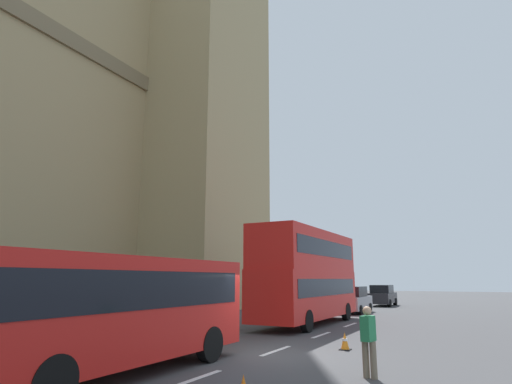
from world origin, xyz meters
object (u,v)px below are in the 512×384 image
double_decker_bus (308,273)px  pedestrian_near_cones (368,339)px  traffic_cone_middle (345,341)px  sedan_trailing (383,295)px  sedan_lead (353,300)px

double_decker_bus → pedestrian_near_cones: size_ratio=5.94×
traffic_cone_middle → pedestrian_near_cones: pedestrian_near_cones is taller
sedan_trailing → pedestrian_near_cones: size_ratio=2.60×
sedan_trailing → traffic_cone_middle: sedan_trailing is taller
double_decker_bus → sedan_lead: (8.76, -0.06, -1.80)m
pedestrian_near_cones → double_decker_bus: bearing=27.6°
double_decker_bus → sedan_trailing: bearing=-0.9°
sedan_lead → traffic_cone_middle: bearing=-166.1°
double_decker_bus → sedan_lead: bearing=-0.4°
traffic_cone_middle → pedestrian_near_cones: size_ratio=0.34×
sedan_lead → pedestrian_near_cones: (-19.69, -5.65, -0.00)m
sedan_trailing → traffic_cone_middle: (-25.28, -3.71, -0.63)m
traffic_cone_middle → double_decker_bus: bearing=29.3°
traffic_cone_middle → pedestrian_near_cones: bearing=-155.8°
double_decker_bus → pedestrian_near_cones: (-10.93, -5.71, -1.80)m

